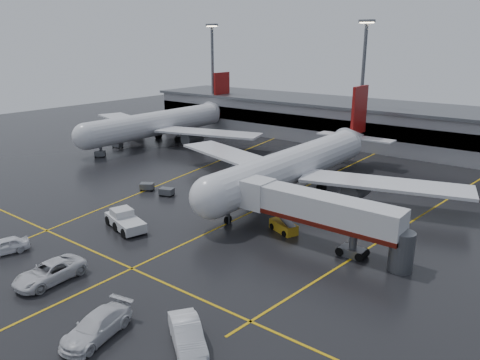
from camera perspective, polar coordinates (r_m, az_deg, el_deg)
The scene contains 22 objects.
ground at distance 62.51m, azimuth 2.58°, elevation -3.42°, with size 220.00×220.00×0.00m, color black.
apron_line_centre at distance 62.51m, azimuth 2.58°, elevation -3.41°, with size 0.25×90.00×0.02m, color gold.
apron_line_stop at distance 47.76m, azimuth -13.18°, elevation -10.56°, with size 60.00×0.25×0.02m, color gold.
apron_line_left at distance 81.95m, azimuth -4.79°, elevation 1.49°, with size 0.25×70.00×0.02m, color gold.
apron_line_right at distance 63.83m, azimuth 21.33°, elevation -4.16°, with size 0.25×70.00×0.02m, color gold.
terminal at distance 103.12m, azimuth 18.34°, elevation 6.34°, with size 122.00×19.00×8.60m.
light_mast_left at distance 119.77m, azimuth -3.40°, elevation 13.40°, with size 3.00×1.20×25.45m.
light_mast_mid at distance 98.20m, azimuth 14.88°, elevation 12.13°, with size 3.00×1.20×25.45m.
main_airliner at distance 69.04m, azimuth 7.30°, elevation 2.09°, with size 48.80×45.60×14.10m.
second_airliner at distance 104.37m, azimuth -9.45°, elevation 7.02°, with size 48.80×45.60×14.10m.
jet_bridge at distance 50.52m, azimuth 9.70°, elevation -3.92°, with size 19.90×3.40×6.05m.
pushback_tractor at distance 57.15m, azimuth -14.00°, elevation -4.92°, with size 7.03×4.37×2.35m.
belt_loader at distance 54.98m, azimuth 5.39°, elevation -5.74°, with size 4.11×2.88×2.40m.
service_van_a at distance 47.37m, azimuth -22.41°, elevation -10.45°, with size 3.09×6.70×1.86m, color silver.
service_van_b at distance 38.24m, azimuth -17.25°, elevation -16.82°, with size 2.57×6.33×1.84m, color silver.
service_van_c at distance 35.89m, azimuth -6.50°, elevation -18.46°, with size 2.05×5.87×1.93m, color white.
service_van_d at distance 55.17m, azimuth -27.05°, elevation -7.26°, with size 1.98×4.92×1.68m, color white.
baggage_cart_a at distance 67.86m, azimuth -9.03°, elevation -1.40°, with size 2.32×1.89×1.12m.
baggage_cart_b at distance 70.80m, azimuth -11.39°, elevation -0.75°, with size 2.38×2.22×1.12m.
baggage_cart_c at distance 73.29m, azimuth -2.53°, elevation 0.18°, with size 2.31×1.87×1.12m.
baggage_cart_d at distance 100.59m, azimuth -14.86°, elevation 4.23°, with size 2.15×1.55×1.12m.
baggage_cart_e at distance 93.40m, azimuth -16.86°, elevation 3.12°, with size 2.34×2.33×1.12m.
Camera 1 is at (33.76, -47.95, 21.65)m, focal length 34.64 mm.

